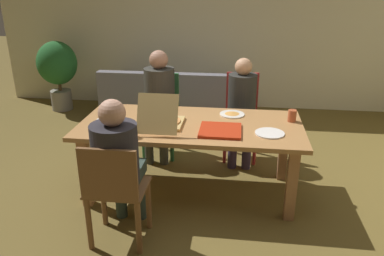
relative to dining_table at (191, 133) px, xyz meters
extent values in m
plane|color=brown|center=(0.00, 0.00, -0.63)|extent=(20.00, 20.00, 0.00)
cube|color=beige|center=(0.00, 2.85, 0.86)|extent=(7.04, 0.12, 2.97)
cube|color=#B07B47|center=(0.00, 0.00, 0.08)|extent=(2.09, 0.98, 0.04)
cube|color=#AA744A|center=(-0.93, -0.37, -0.29)|extent=(0.09, 0.09, 0.68)
cube|color=#AA744A|center=(0.93, -0.37, -0.29)|extent=(0.09, 0.09, 0.68)
cube|color=#AA744A|center=(-0.93, 0.37, -0.29)|extent=(0.09, 0.09, 0.68)
cube|color=#AA744A|center=(0.93, 0.37, -0.29)|extent=(0.09, 0.09, 0.68)
cylinder|color=#AC2D2B|center=(0.64, 0.66, -0.40)|extent=(0.04, 0.04, 0.46)
cylinder|color=#AC2D2B|center=(0.31, 0.66, -0.40)|extent=(0.04, 0.04, 0.46)
cylinder|color=#AC2D2B|center=(0.64, 1.00, -0.40)|extent=(0.04, 0.04, 0.46)
cylinder|color=#AC2D2B|center=(0.31, 1.00, -0.40)|extent=(0.04, 0.04, 0.46)
cube|color=#AC2D2B|center=(0.48, 0.83, -0.16)|extent=(0.39, 0.39, 0.02)
cube|color=#AC2D2B|center=(0.48, 1.01, 0.11)|extent=(0.37, 0.03, 0.51)
cylinder|color=#3C2F4E|center=(0.55, 0.56, -0.39)|extent=(0.10, 0.10, 0.48)
cylinder|color=#3C2F4E|center=(0.40, 0.56, -0.39)|extent=(0.10, 0.10, 0.48)
cube|color=#3C2F4E|center=(0.48, 0.69, -0.10)|extent=(0.29, 0.29, 0.11)
cylinder|color=#2B2C29|center=(0.48, 0.83, 0.14)|extent=(0.32, 0.32, 0.48)
sphere|color=tan|center=(0.48, 0.83, 0.47)|extent=(0.19, 0.19, 0.19)
cylinder|color=brown|center=(-0.66, -0.65, -0.40)|extent=(0.05, 0.05, 0.46)
cylinder|color=brown|center=(-0.27, -0.65, -0.40)|extent=(0.05, 0.05, 0.46)
cylinder|color=brown|center=(-0.66, -0.98, -0.40)|extent=(0.05, 0.05, 0.46)
cylinder|color=brown|center=(-0.27, -0.98, -0.40)|extent=(0.05, 0.05, 0.46)
cube|color=brown|center=(-0.47, -0.82, -0.16)|extent=(0.46, 0.39, 0.02)
cube|color=brown|center=(-0.47, -1.00, 0.06)|extent=(0.43, 0.03, 0.40)
cylinder|color=#2E3E35|center=(-0.56, -0.52, -0.39)|extent=(0.10, 0.10, 0.48)
cylinder|color=#2E3E35|center=(-0.38, -0.52, -0.39)|extent=(0.10, 0.10, 0.48)
cube|color=#2E3E35|center=(-0.47, -0.66, -0.10)|extent=(0.32, 0.31, 0.11)
cylinder|color=#2A282F|center=(-0.47, -0.82, 0.14)|extent=(0.35, 0.35, 0.47)
sphere|color=tan|center=(-0.47, -0.82, 0.46)|extent=(0.20, 0.20, 0.20)
cylinder|color=#2D6B3C|center=(-0.30, 0.63, -0.40)|extent=(0.05, 0.05, 0.46)
cylinder|color=#2D6B3C|center=(-0.64, 0.63, -0.40)|extent=(0.05, 0.05, 0.46)
cylinder|color=#2D6B3C|center=(-0.30, 1.02, -0.40)|extent=(0.05, 0.05, 0.46)
cylinder|color=#2D6B3C|center=(-0.64, 1.02, -0.40)|extent=(0.05, 0.05, 0.46)
cube|color=#2D6B3C|center=(-0.47, 0.83, -0.16)|extent=(0.40, 0.45, 0.02)
cube|color=#2D6B3C|center=(-0.47, 1.04, 0.09)|extent=(0.38, 0.03, 0.47)
cylinder|color=#3A3E37|center=(-0.38, 0.55, -0.39)|extent=(0.10, 0.10, 0.48)
cylinder|color=#3A3E37|center=(-0.55, 0.55, -0.39)|extent=(0.10, 0.10, 0.48)
cube|color=#3A3E37|center=(-0.47, 0.68, -0.10)|extent=(0.31, 0.29, 0.11)
cylinder|color=#34342E|center=(-0.47, 0.83, 0.16)|extent=(0.35, 0.35, 0.52)
sphere|color=#A2735D|center=(-0.47, 0.83, 0.52)|extent=(0.21, 0.21, 0.21)
cube|color=#B0290F|center=(0.29, -0.17, 0.11)|extent=(0.37, 0.37, 0.02)
cube|color=tan|center=(-0.25, -0.06, 0.11)|extent=(0.36, 0.36, 0.03)
cylinder|color=#D08847|center=(-0.25, -0.06, 0.13)|extent=(0.31, 0.31, 0.01)
cube|color=tan|center=(-0.25, -0.31, 0.29)|extent=(0.36, 0.16, 0.33)
cylinder|color=white|center=(0.38, 0.29, 0.10)|extent=(0.25, 0.25, 0.01)
cone|color=gold|center=(0.38, 0.29, 0.12)|extent=(0.15, 0.15, 0.02)
cylinder|color=white|center=(0.72, -0.17, 0.10)|extent=(0.26, 0.26, 0.01)
cylinder|color=white|center=(-0.81, -0.03, 0.10)|extent=(0.20, 0.20, 0.01)
cone|color=#D18D4A|center=(-0.81, -0.03, 0.12)|extent=(0.09, 0.09, 0.02)
cylinder|color=#B6502E|center=(0.95, 0.17, 0.15)|extent=(0.08, 0.08, 0.11)
cylinder|color=#DEC061|center=(-0.47, -0.39, 0.15)|extent=(0.08, 0.08, 0.10)
cube|color=slate|center=(-0.58, 2.21, -0.44)|extent=(2.04, 0.86, 0.38)
cube|color=slate|center=(-0.58, 1.86, -0.06)|extent=(2.04, 0.16, 0.37)
cube|color=slate|center=(-1.50, 2.21, -0.16)|extent=(0.20, 0.82, 0.18)
cube|color=slate|center=(0.34, 2.21, -0.16)|extent=(0.20, 0.82, 0.18)
cylinder|color=gray|center=(-2.41, 2.28, -0.47)|extent=(0.33, 0.33, 0.31)
cylinder|color=brown|center=(-2.41, 2.28, -0.21)|extent=(0.05, 0.05, 0.20)
ellipsoid|color=#23632C|center=(-2.41, 2.28, 0.13)|extent=(0.62, 0.62, 0.68)
camera|label=1|loc=(0.44, -3.33, 1.37)|focal=35.68mm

